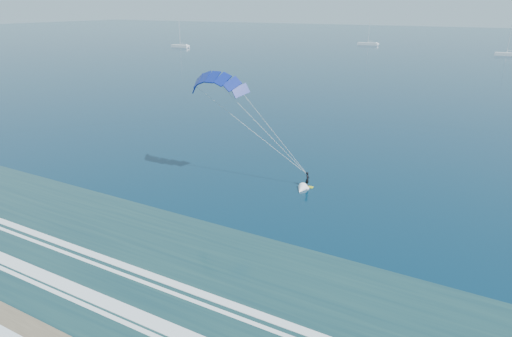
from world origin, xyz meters
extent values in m
cube|color=#1E423F|center=(0.00, 8.00, 0.01)|extent=(600.00, 22.00, 0.03)
cube|color=white|center=(0.00, 1.50, 0.04)|extent=(600.00, 0.90, 0.07)
cube|color=white|center=(0.00, 5.50, 0.04)|extent=(600.00, 1.10, 0.07)
cube|color=white|center=(0.00, 9.50, 0.04)|extent=(600.00, 0.70, 0.07)
cube|color=#C8CF18|center=(8.92, 31.66, 0.04)|extent=(1.37, 0.44, 0.08)
imported|color=black|center=(8.92, 31.66, 0.92)|extent=(0.43, 0.63, 1.68)
cone|color=white|center=(8.77, 30.36, 0.08)|extent=(1.31, 1.74, 1.10)
cube|color=silver|center=(-113.57, 163.21, 0.60)|extent=(9.16, 2.40, 1.20)
cylinder|color=silver|center=(-113.57, 163.21, 6.80)|extent=(0.18, 0.18, 11.19)
cylinder|color=silver|center=(-112.37, 163.21, 2.00)|extent=(2.60, 0.12, 0.12)
cube|color=silver|center=(-40.22, 219.61, 0.60)|extent=(10.09, 2.40, 1.20)
cylinder|color=silver|center=(-40.22, 219.61, 7.31)|extent=(0.18, 0.18, 12.22)
cylinder|color=silver|center=(-39.02, 219.61, 2.00)|extent=(2.60, 0.12, 0.12)
cube|color=silver|center=(22.12, 197.82, 0.60)|extent=(8.41, 2.40, 1.20)
cylinder|color=silver|center=(22.12, 197.82, 6.45)|extent=(0.18, 0.18, 10.51)
cylinder|color=silver|center=(23.32, 197.82, 2.00)|extent=(2.60, 0.12, 0.12)
camera|label=1|loc=(27.24, -12.14, 19.18)|focal=32.00mm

